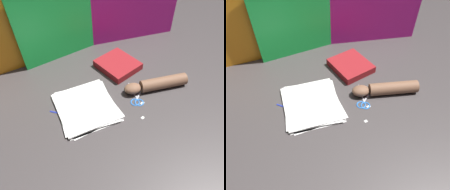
# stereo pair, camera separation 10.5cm
# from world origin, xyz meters

# --- Properties ---
(ground_plane) EXTENTS (6.00, 6.00, 0.00)m
(ground_plane) POSITION_xyz_m (0.00, 0.00, 0.00)
(ground_plane) COLOR #3D3838
(backdrop_panel_left) EXTENTS (0.76, 0.09, 0.57)m
(backdrop_panel_left) POSITION_xyz_m (-0.25, 0.47, 0.29)
(backdrop_panel_left) COLOR orange
(backdrop_panel_left) RESTS_ON ground_plane
(backdrop_panel_center) EXTENTS (0.65, 0.12, 0.52)m
(backdrop_panel_center) POSITION_xyz_m (0.01, 0.47, 0.26)
(backdrop_panel_center) COLOR green
(backdrop_panel_center) RESTS_ON ground_plane
(backdrop_panel_right) EXTENTS (0.87, 0.14, 0.36)m
(backdrop_panel_right) POSITION_xyz_m (0.26, 0.47, 0.18)
(backdrop_panel_right) COLOR #D81E9E
(backdrop_panel_right) RESTS_ON ground_plane
(paper_stack) EXTENTS (0.29, 0.31, 0.02)m
(paper_stack) POSITION_xyz_m (-0.11, -0.00, 0.01)
(paper_stack) COLOR white
(paper_stack) RESTS_ON ground_plane
(book_closed) EXTENTS (0.25, 0.26, 0.04)m
(book_closed) POSITION_xyz_m (0.17, 0.21, 0.02)
(book_closed) COLOR maroon
(book_closed) RESTS_ON ground_plane
(scissors) EXTENTS (0.15, 0.17, 0.01)m
(scissors) POSITION_xyz_m (0.15, -0.06, 0.00)
(scissors) COLOR silver
(scissors) RESTS_ON ground_plane
(hand_forearm) EXTENTS (0.35, 0.13, 0.06)m
(hand_forearm) POSITION_xyz_m (0.27, -0.04, 0.03)
(hand_forearm) COLOR brown
(hand_forearm) RESTS_ON ground_plane
(paper_scrap_near) EXTENTS (0.02, 0.02, 0.00)m
(paper_scrap_near) POSITION_xyz_m (0.11, -0.18, 0.00)
(paper_scrap_near) COLOR white
(paper_scrap_near) RESTS_ON ground_plane
(paper_scrap_mid) EXTENTS (0.02, 0.02, 0.00)m
(paper_scrap_mid) POSITION_xyz_m (0.15, -0.10, 0.00)
(paper_scrap_mid) COLOR white
(paper_scrap_mid) RESTS_ON ground_plane
(pen) EXTENTS (0.10, 0.09, 0.01)m
(pen) POSITION_xyz_m (-0.23, 0.01, 0.00)
(pen) COLOR #2333B2
(pen) RESTS_ON ground_plane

